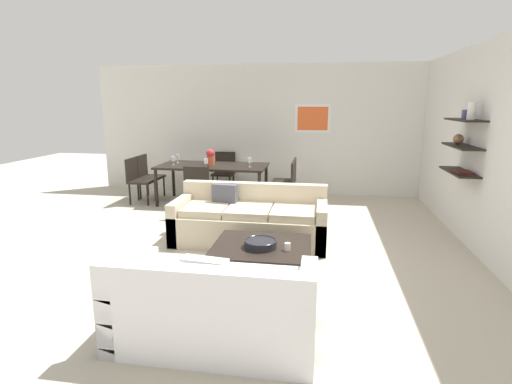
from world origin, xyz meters
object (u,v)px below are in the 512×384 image
object	(u,v)px
wine_glass_right_near	(250,160)
dining_chair_right_near	(286,182)
decorative_bowl	(260,243)
candle_jar	(287,247)
wine_glass_left_near	(173,159)
dining_chair_right_far	(288,178)
sofa_beige	(250,221)
wine_glass_foot	(206,162)
coffee_table	(261,261)
wine_glass_left_far	(178,157)
loveseat_white	(215,308)
dining_chair_left_far	(148,173)
dining_table	(213,168)
dining_chair_head	(224,170)
dining_chair_foot	(199,187)
dining_chair_left_near	(138,177)
centerpiece_vase	(211,157)

from	to	relation	value
wine_glass_right_near	dining_chair_right_near	bearing A→B (deg)	-8.32
decorative_bowl	candle_jar	distance (m)	0.30
wine_glass_left_near	decorative_bowl	bearing A→B (deg)	-55.26
dining_chair_right_far	wine_glass_left_near	bearing A→B (deg)	-170.88
sofa_beige	wine_glass_foot	world-z (taller)	wine_glass_foot
wine_glass_left_near	wine_glass_foot	world-z (taller)	wine_glass_foot
coffee_table	wine_glass_left_far	xyz separation A→B (m)	(-2.18, 3.33, 0.69)
wine_glass_right_near	wine_glass_foot	size ratio (longest dim) A/B	0.94
loveseat_white	candle_jar	world-z (taller)	loveseat_white
sofa_beige	coffee_table	distance (m)	1.21
decorative_bowl	dining_chair_left_far	size ratio (longest dim) A/B	0.41
dining_chair_right_near	dining_table	bearing A→B (deg)	171.08
dining_table	dining_chair_right_near	xyz separation A→B (m)	(1.44, -0.23, -0.18)
coffee_table	dining_chair_head	distance (m)	4.37
coffee_table	wine_glass_left_near	distance (m)	3.83
dining_chair_foot	dining_chair_left_near	size ratio (longest dim) A/B	1.00
dining_chair_left_far	wine_glass_foot	xyz separation A→B (m)	(1.44, -0.67, 0.38)
wine_glass_right_near	decorative_bowl	bearing A→B (deg)	-77.68
wine_glass_foot	centerpiece_vase	xyz separation A→B (m)	(-0.04, 0.45, 0.03)
dining_chair_head	wine_glass_left_far	size ratio (longest dim) A/B	5.04
wine_glass_foot	decorative_bowl	bearing A→B (deg)	-63.09
sofa_beige	dining_chair_left_near	bearing A→B (deg)	144.36
candle_jar	dining_chair_right_near	size ratio (longest dim) A/B	0.09
dining_chair_foot	dining_chair_right_near	distance (m)	1.60
coffee_table	dining_chair_foot	distance (m)	2.72
wine_glass_left_far	dining_chair_right_far	bearing A→B (deg)	2.67
dining_table	dining_chair_foot	size ratio (longest dim) A/B	2.36
dining_table	wine_glass_foot	xyz separation A→B (m)	(-0.00, -0.44, 0.19)
dining_chair_right_near	dining_chair_left_far	size ratio (longest dim) A/B	1.00
dining_chair_head	dining_chair_left_far	world-z (taller)	same
candle_jar	dining_chair_left_near	size ratio (longest dim) A/B	0.09
dining_chair_foot	centerpiece_vase	size ratio (longest dim) A/B	2.88
wine_glass_right_near	wine_glass_foot	distance (m)	0.81
candle_jar	dining_chair_foot	xyz separation A→B (m)	(-1.73, 2.40, 0.08)
coffee_table	candle_jar	xyz separation A→B (m)	(0.30, -0.11, 0.23)
coffee_table	dining_chair_left_near	world-z (taller)	dining_chair_left_near
wine_glass_foot	dining_chair_left_near	bearing A→B (deg)	171.45
dining_chair_foot	dining_chair_right_near	size ratio (longest dim) A/B	1.00
coffee_table	dining_chair_right_far	distance (m)	3.44
coffee_table	dining_table	distance (m)	3.54
dining_chair_right_near	wine_glass_left_near	size ratio (longest dim) A/B	5.10
decorative_bowl	wine_glass_left_near	xyz separation A→B (m)	(-2.18, 3.14, 0.44)
loveseat_white	dining_table	world-z (taller)	loveseat_white
dining_chair_head	wine_glass_right_near	bearing A→B (deg)	-54.22
loveseat_white	centerpiece_vase	world-z (taller)	centerpiece_vase
dining_table	loveseat_white	bearing A→B (deg)	-74.49
decorative_bowl	loveseat_white	bearing A→B (deg)	-99.01
sofa_beige	dining_chair_right_near	bearing A→B (deg)	79.16
dining_chair_foot	dining_chair_left_far	bearing A→B (deg)	141.77
dining_chair_right_near	coffee_table	bearing A→B (deg)	-90.20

